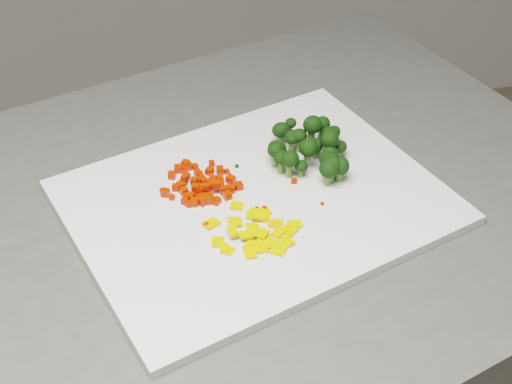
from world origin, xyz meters
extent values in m
cube|color=white|center=(0.23, 0.48, 0.91)|extent=(0.53, 0.47, 0.01)
cube|color=red|center=(0.18, 0.52, 0.91)|extent=(0.01, 0.01, 0.01)
cube|color=red|center=(0.18, 0.50, 0.93)|extent=(0.01, 0.01, 0.01)
cube|color=red|center=(0.15, 0.56, 0.92)|extent=(0.01, 0.01, 0.01)
cube|color=red|center=(0.20, 0.50, 0.92)|extent=(0.01, 0.01, 0.01)
cube|color=red|center=(0.15, 0.56, 0.91)|extent=(0.01, 0.01, 0.01)
cube|color=red|center=(0.15, 0.53, 0.92)|extent=(0.01, 0.01, 0.01)
cube|color=red|center=(0.17, 0.54, 0.92)|extent=(0.01, 0.01, 0.01)
cube|color=red|center=(0.15, 0.52, 0.92)|extent=(0.01, 0.01, 0.01)
cube|color=red|center=(0.17, 0.49, 0.92)|extent=(0.01, 0.01, 0.01)
cube|color=red|center=(0.14, 0.52, 0.92)|extent=(0.01, 0.01, 0.01)
cube|color=red|center=(0.15, 0.54, 0.92)|extent=(0.01, 0.01, 0.01)
cube|color=red|center=(0.19, 0.51, 0.92)|extent=(0.01, 0.01, 0.01)
cube|color=red|center=(0.17, 0.49, 0.92)|extent=(0.01, 0.01, 0.01)
cube|color=red|center=(0.16, 0.51, 0.92)|extent=(0.01, 0.01, 0.01)
cube|color=red|center=(0.17, 0.49, 0.91)|extent=(0.01, 0.01, 0.01)
cube|color=red|center=(0.19, 0.52, 0.92)|extent=(0.01, 0.01, 0.01)
cube|color=red|center=(0.20, 0.54, 0.91)|extent=(0.01, 0.01, 0.01)
cube|color=red|center=(0.17, 0.51, 0.92)|extent=(0.01, 0.01, 0.01)
cube|color=red|center=(0.20, 0.52, 0.92)|extent=(0.01, 0.01, 0.01)
cube|color=red|center=(0.19, 0.52, 0.92)|extent=(0.01, 0.01, 0.01)
cube|color=red|center=(0.15, 0.50, 0.92)|extent=(0.01, 0.01, 0.01)
cube|color=red|center=(0.15, 0.56, 0.92)|extent=(0.01, 0.01, 0.01)
cube|color=red|center=(0.17, 0.53, 0.92)|extent=(0.01, 0.01, 0.01)
cube|color=red|center=(0.18, 0.51, 0.92)|extent=(0.01, 0.01, 0.01)
cube|color=red|center=(0.18, 0.52, 0.92)|extent=(0.01, 0.01, 0.01)
cube|color=red|center=(0.19, 0.56, 0.92)|extent=(0.01, 0.01, 0.01)
cube|color=red|center=(0.14, 0.50, 0.92)|extent=(0.01, 0.01, 0.01)
cube|color=red|center=(0.17, 0.52, 0.92)|extent=(0.01, 0.01, 0.01)
cube|color=red|center=(0.16, 0.50, 0.92)|extent=(0.01, 0.01, 0.01)
cube|color=red|center=(0.19, 0.50, 0.92)|extent=(0.01, 0.01, 0.01)
cube|color=red|center=(0.14, 0.49, 0.92)|extent=(0.01, 0.01, 0.01)
cube|color=red|center=(0.14, 0.53, 0.92)|extent=(0.01, 0.01, 0.01)
cube|color=red|center=(0.17, 0.49, 0.92)|extent=(0.01, 0.01, 0.01)
cube|color=red|center=(0.14, 0.51, 0.92)|extent=(0.01, 0.01, 0.01)
cube|color=red|center=(0.16, 0.56, 0.92)|extent=(0.01, 0.01, 0.01)
cube|color=red|center=(0.16, 0.52, 0.92)|extent=(0.01, 0.01, 0.01)
cube|color=red|center=(0.16, 0.48, 0.92)|extent=(0.01, 0.01, 0.01)
cube|color=red|center=(0.13, 0.50, 0.91)|extent=(0.01, 0.01, 0.01)
cube|color=red|center=(0.19, 0.49, 0.92)|extent=(0.01, 0.01, 0.01)
cube|color=red|center=(0.16, 0.51, 0.92)|extent=(0.01, 0.01, 0.01)
cube|color=red|center=(0.12, 0.51, 0.92)|extent=(0.01, 0.01, 0.01)
cube|color=red|center=(0.16, 0.51, 0.92)|extent=(0.01, 0.01, 0.01)
cube|color=red|center=(0.19, 0.54, 0.92)|extent=(0.01, 0.01, 0.01)
cube|color=red|center=(0.16, 0.56, 0.92)|extent=(0.01, 0.01, 0.01)
cube|color=red|center=(0.15, 0.56, 0.92)|extent=(0.01, 0.01, 0.01)
cube|color=red|center=(0.20, 0.52, 0.92)|extent=(0.01, 0.01, 0.01)
cube|color=red|center=(0.17, 0.50, 0.92)|extent=(0.01, 0.01, 0.01)
cube|color=red|center=(0.17, 0.49, 0.92)|extent=(0.01, 0.01, 0.01)
cube|color=red|center=(0.18, 0.48, 0.92)|extent=(0.01, 0.01, 0.01)
cube|color=red|center=(0.16, 0.51, 0.92)|extent=(0.01, 0.01, 0.01)
cube|color=red|center=(0.15, 0.51, 0.92)|extent=(0.01, 0.01, 0.01)
cube|color=red|center=(0.18, 0.48, 0.92)|extent=(0.01, 0.01, 0.01)
cube|color=red|center=(0.13, 0.52, 0.92)|extent=(0.01, 0.01, 0.01)
cube|color=red|center=(0.12, 0.52, 0.91)|extent=(0.01, 0.01, 0.01)
cube|color=red|center=(0.16, 0.52, 0.92)|extent=(0.01, 0.01, 0.01)
cube|color=red|center=(0.16, 0.49, 0.92)|extent=(0.01, 0.01, 0.01)
cube|color=red|center=(0.18, 0.48, 0.92)|extent=(0.01, 0.01, 0.01)
cube|color=red|center=(0.16, 0.54, 0.92)|extent=(0.01, 0.01, 0.01)
cube|color=red|center=(0.18, 0.54, 0.92)|extent=(0.01, 0.01, 0.01)
cube|color=red|center=(0.20, 0.50, 0.91)|extent=(0.01, 0.01, 0.01)
cube|color=red|center=(0.17, 0.48, 0.92)|extent=(0.01, 0.01, 0.01)
cube|color=red|center=(0.12, 0.51, 0.92)|extent=(0.01, 0.01, 0.01)
cube|color=red|center=(0.15, 0.56, 0.92)|extent=(0.01, 0.01, 0.01)
cube|color=red|center=(0.13, 0.54, 0.92)|extent=(0.01, 0.01, 0.01)
cube|color=red|center=(0.15, 0.48, 0.92)|extent=(0.01, 0.01, 0.01)
cube|color=red|center=(0.16, 0.56, 0.92)|extent=(0.01, 0.01, 0.01)
cube|color=red|center=(0.14, 0.55, 0.92)|extent=(0.01, 0.01, 0.01)
cube|color=red|center=(0.14, 0.48, 0.92)|extent=(0.01, 0.01, 0.01)
cube|color=red|center=(0.21, 0.50, 0.92)|extent=(0.01, 0.01, 0.01)
cube|color=yellow|center=(0.20, 0.47, 0.91)|extent=(0.02, 0.02, 0.01)
cube|color=yellow|center=(0.19, 0.44, 0.91)|extent=(0.02, 0.02, 0.01)
cube|color=yellow|center=(0.20, 0.41, 0.92)|extent=(0.02, 0.02, 0.00)
cube|color=yellow|center=(0.24, 0.39, 0.91)|extent=(0.02, 0.02, 0.01)
cube|color=yellow|center=(0.24, 0.43, 0.91)|extent=(0.02, 0.02, 0.01)
cube|color=yellow|center=(0.17, 0.41, 0.91)|extent=(0.02, 0.02, 0.01)
cube|color=yellow|center=(0.23, 0.44, 0.91)|extent=(0.01, 0.02, 0.01)
cube|color=yellow|center=(0.18, 0.39, 0.91)|extent=(0.02, 0.02, 0.00)
cube|color=yellow|center=(0.22, 0.45, 0.91)|extent=(0.02, 0.02, 0.01)
cube|color=yellow|center=(0.17, 0.44, 0.91)|extent=(0.02, 0.02, 0.01)
cube|color=yellow|center=(0.21, 0.39, 0.91)|extent=(0.02, 0.02, 0.01)
cube|color=yellow|center=(0.22, 0.40, 0.91)|extent=(0.02, 0.02, 0.01)
cube|color=yellow|center=(0.23, 0.45, 0.91)|extent=(0.02, 0.02, 0.01)
cube|color=yellow|center=(0.22, 0.40, 0.91)|extent=(0.02, 0.02, 0.00)
cube|color=yellow|center=(0.21, 0.42, 0.91)|extent=(0.02, 0.02, 0.01)
cube|color=yellow|center=(0.19, 0.42, 0.92)|extent=(0.01, 0.02, 0.01)
cube|color=yellow|center=(0.20, 0.38, 0.91)|extent=(0.01, 0.01, 0.01)
cube|color=yellow|center=(0.25, 0.41, 0.91)|extent=(0.02, 0.02, 0.01)
cube|color=yellow|center=(0.24, 0.41, 0.91)|extent=(0.02, 0.02, 0.00)
cube|color=yellow|center=(0.23, 0.38, 0.91)|extent=(0.02, 0.02, 0.01)
cube|color=yellow|center=(0.25, 0.41, 0.91)|extent=(0.02, 0.02, 0.01)
cube|color=yellow|center=(0.20, 0.39, 0.91)|extent=(0.02, 0.02, 0.01)
cube|color=yellow|center=(0.22, 0.40, 0.91)|extent=(0.02, 0.02, 0.01)
cube|color=yellow|center=(0.20, 0.39, 0.91)|extent=(0.02, 0.02, 0.01)
cube|color=yellow|center=(0.26, 0.42, 0.91)|extent=(0.02, 0.01, 0.01)
cube|color=yellow|center=(0.22, 0.44, 0.92)|extent=(0.02, 0.01, 0.01)
cube|color=yellow|center=(0.22, 0.45, 0.91)|extent=(0.02, 0.02, 0.00)
cube|color=yellow|center=(0.22, 0.41, 0.92)|extent=(0.02, 0.02, 0.01)
cube|color=yellow|center=(0.23, 0.45, 0.91)|extent=(0.02, 0.02, 0.01)
cube|color=yellow|center=(0.17, 0.40, 0.91)|extent=(0.01, 0.01, 0.01)
cube|color=red|center=(0.30, 0.56, 0.91)|extent=(0.01, 0.01, 0.00)
cube|color=black|center=(0.23, 0.46, 0.91)|extent=(0.01, 0.01, 0.00)
cube|color=red|center=(0.16, 0.44, 0.91)|extent=(0.01, 0.01, 0.00)
cube|color=red|center=(0.23, 0.46, 0.91)|extent=(0.01, 0.01, 0.00)
cube|color=black|center=(0.22, 0.55, 0.91)|extent=(0.00, 0.00, 0.00)
cube|color=black|center=(0.20, 0.43, 0.91)|extent=(0.01, 0.01, 0.00)
cube|color=red|center=(0.28, 0.50, 0.91)|extent=(0.01, 0.01, 0.01)
cube|color=yellow|center=(0.17, 0.41, 0.91)|extent=(0.01, 0.01, 0.00)
cube|color=red|center=(0.31, 0.45, 0.91)|extent=(0.01, 0.01, 0.00)
cube|color=red|center=(0.16, 0.50, 0.91)|extent=(0.01, 0.01, 0.00)
cube|color=red|center=(0.16, 0.50, 0.91)|extent=(0.01, 0.01, 0.00)
cube|color=black|center=(0.24, 0.41, 0.91)|extent=(0.01, 0.01, 0.00)
camera|label=1|loc=(0.08, -0.19, 1.49)|focal=50.00mm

